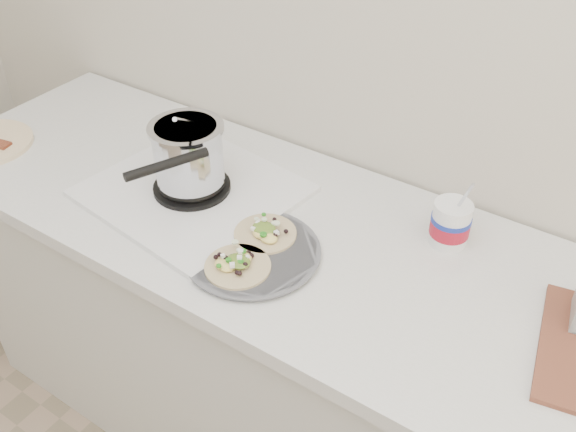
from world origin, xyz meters
The scene contains 4 objects.
counter centered at (0.00, 1.43, 0.45)m, with size 2.44×0.66×0.90m.
stove centered at (-0.46, 1.40, 0.98)m, with size 0.53×0.50×0.23m.
taco_plate centered at (-0.20, 1.29, 0.92)m, with size 0.31×0.31×0.04m.
tub centered at (0.15, 1.58, 0.96)m, with size 0.09×0.09×0.20m.
Camera 1 is at (0.47, 0.44, 1.85)m, focal length 40.00 mm.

